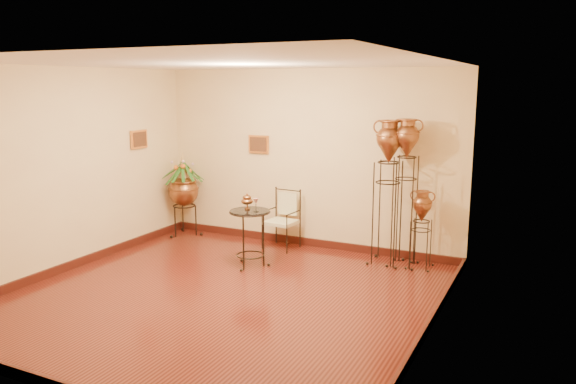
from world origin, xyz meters
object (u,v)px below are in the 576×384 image
at_px(planter_urn, 184,188).
at_px(side_table, 250,237).
at_px(armchair, 281,220).
at_px(amphora_tall, 405,191).
at_px(amphora_mid, 388,191).

bearing_deg(planter_urn, side_table, -28.13).
relative_size(armchair, side_table, 0.89).
bearing_deg(armchair, side_table, -84.81).
height_order(amphora_tall, armchair, amphora_tall).
distance_m(amphora_tall, side_table, 2.28).
bearing_deg(amphora_mid, amphora_tall, -0.00).
distance_m(amphora_mid, armchair, 1.80).
height_order(amphora_mid, side_table, amphora_mid).
bearing_deg(armchair, amphora_mid, 4.61).
distance_m(planter_urn, side_table, 2.17).
xyz_separation_m(amphora_tall, side_table, (-1.94, -1.00, -0.65)).
bearing_deg(amphora_mid, planter_urn, 180.00).
bearing_deg(side_table, planter_urn, 151.87).
distance_m(amphora_mid, planter_urn, 3.57).
bearing_deg(amphora_tall, armchair, 180.00).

